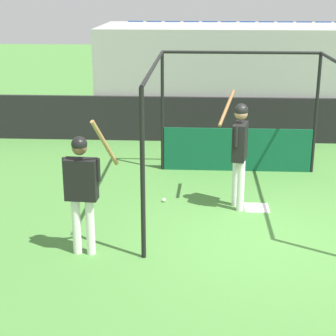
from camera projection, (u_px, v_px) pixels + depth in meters
name	position (u px, v px, depth m)	size (l,w,h in m)	color
ground_plane	(265.00, 239.00, 8.91)	(60.00, 60.00, 0.00)	#477F38
outfield_wall	(242.00, 120.00, 14.27)	(24.00, 0.12, 1.15)	black
bleacher_section	(239.00, 77.00, 15.58)	(7.60, 3.20, 2.83)	#9E9E99
batting_cage	(241.00, 127.00, 10.93)	(3.29, 4.25, 2.57)	black
home_plate	(257.00, 208.00, 10.14)	(0.44, 0.44, 0.02)	white
player_batter	(239.00, 145.00, 9.80)	(0.55, 0.95, 2.04)	white
player_waiting	(82.00, 184.00, 8.10)	(0.81, 0.52, 2.12)	white
baseball	(164.00, 200.00, 10.42)	(0.07, 0.07, 0.07)	white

